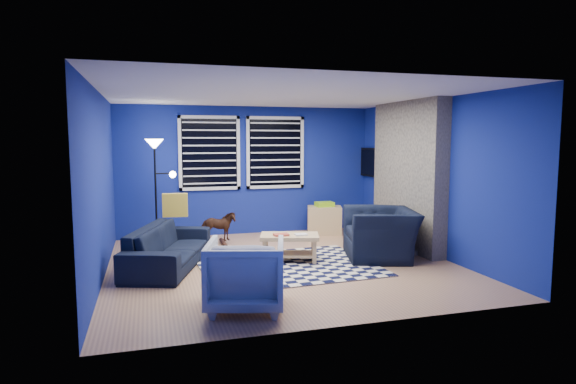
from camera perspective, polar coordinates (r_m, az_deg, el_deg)
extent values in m
plane|color=tan|center=(7.28, -0.71, -8.53)|extent=(5.00, 5.00, 0.00)
plane|color=white|center=(7.07, -0.74, 11.46)|extent=(5.00, 5.00, 0.00)
plane|color=navy|center=(9.50, -4.76, 2.55)|extent=(5.00, 0.00, 5.00)
plane|color=navy|center=(6.84, -21.34, 0.73)|extent=(0.00, 5.00, 5.00)
plane|color=navy|center=(8.10, 16.58, 1.69)|extent=(0.00, 5.00, 5.00)
cube|color=gray|center=(8.46, 14.01, 1.94)|extent=(0.26, 2.00, 2.50)
cube|color=black|center=(8.50, 13.03, -4.13)|extent=(0.04, 0.70, 0.60)
cube|color=gray|center=(8.50, 12.21, -6.25)|extent=(0.50, 1.20, 0.08)
cube|color=black|center=(9.34, -9.29, 4.58)|extent=(1.05, 0.02, 1.30)
cube|color=white|center=(9.34, -9.35, 8.75)|extent=(1.17, 0.05, 0.06)
cube|color=white|center=(9.37, -9.21, 0.42)|extent=(1.17, 0.05, 0.06)
cube|color=black|center=(9.59, -1.52, 4.70)|extent=(1.05, 0.02, 1.30)
cube|color=white|center=(9.58, -1.52, 8.76)|extent=(1.17, 0.05, 0.06)
cube|color=white|center=(9.62, -1.50, 0.64)|extent=(1.17, 0.05, 0.06)
cube|color=black|center=(9.81, 10.03, 3.47)|extent=(0.06, 1.00, 0.58)
cube|color=black|center=(9.79, 9.84, 3.47)|extent=(0.01, 0.92, 0.50)
cube|color=black|center=(7.15, -0.02, -8.74)|extent=(2.60, 2.13, 0.02)
imported|color=black|center=(7.27, -13.95, -6.31)|extent=(2.20, 1.42, 0.60)
imported|color=black|center=(7.71, 10.92, -4.88)|extent=(1.42, 1.31, 0.77)
imported|color=gray|center=(5.36, -5.04, -9.68)|extent=(1.03, 1.04, 0.77)
imported|color=#492617|center=(8.55, -8.33, -4.08)|extent=(0.37, 0.66, 0.53)
cube|color=tan|center=(7.34, 0.19, -5.29)|extent=(0.99, 0.74, 0.06)
cube|color=tan|center=(7.40, 0.19, -7.36)|extent=(0.89, 0.64, 0.03)
cube|color=#AD4131|center=(7.25, -0.81, -5.08)|extent=(0.26, 0.22, 0.03)
cube|color=silver|center=(7.27, 1.56, -5.07)|extent=(0.21, 0.18, 0.03)
cube|color=tan|center=(7.11, -2.25, -7.37)|extent=(0.07, 0.07, 0.35)
cube|color=tan|center=(7.32, 3.43, -6.98)|extent=(0.07, 0.07, 0.35)
cube|color=tan|center=(7.48, -2.98, -6.69)|extent=(0.07, 0.07, 0.35)
cube|color=tan|center=(7.67, 2.44, -6.35)|extent=(0.07, 0.07, 0.35)
cube|color=tan|center=(9.53, 4.33, -3.35)|extent=(0.75, 0.61, 0.55)
cube|color=black|center=(9.53, 4.33, -3.35)|extent=(0.66, 0.54, 0.44)
cube|color=#95D318|center=(9.48, 4.35, -1.46)|extent=(0.40, 0.35, 0.09)
cylinder|color=black|center=(8.86, -15.23, -5.98)|extent=(0.23, 0.23, 0.03)
cylinder|color=black|center=(8.72, -15.39, -0.43)|extent=(0.04, 0.04, 1.74)
cone|color=white|center=(8.67, -15.56, 5.48)|extent=(0.31, 0.31, 0.18)
sphere|color=white|center=(8.65, -13.52, 2.04)|extent=(0.12, 0.12, 0.12)
cube|color=gold|center=(8.06, -13.23, -1.52)|extent=(0.41, 0.17, 0.38)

